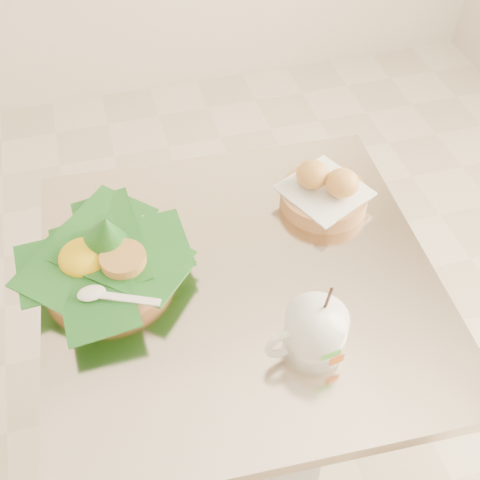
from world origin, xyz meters
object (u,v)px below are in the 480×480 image
object	(u,v)px
cafe_table	(240,345)
coffee_mug	(313,333)
rice_basket	(104,257)
bread_basket	(325,192)

from	to	relation	value
cafe_table	coffee_mug	bearing A→B (deg)	-67.85
rice_basket	cafe_table	bearing A→B (deg)	-18.91
cafe_table	bread_basket	world-z (taller)	bread_basket
rice_basket	coffee_mug	xyz separation A→B (m)	(0.30, -0.25, 0.01)
coffee_mug	bread_basket	bearing A→B (deg)	65.68
coffee_mug	cafe_table	bearing A→B (deg)	112.15
cafe_table	rice_basket	world-z (taller)	rice_basket
rice_basket	coffee_mug	distance (m)	0.39
rice_basket	bread_basket	bearing A→B (deg)	7.96
cafe_table	rice_basket	size ratio (longest dim) A/B	2.51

